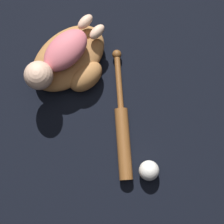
% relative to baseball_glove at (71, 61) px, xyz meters
% --- Properties ---
extents(ground_plane, '(6.00, 6.00, 0.00)m').
position_rel_baseball_glove_xyz_m(ground_plane, '(-0.03, -0.02, -0.05)').
color(ground_plane, black).
extents(baseball_glove, '(0.35, 0.29, 0.09)m').
position_rel_baseball_glove_xyz_m(baseball_glove, '(0.00, 0.00, 0.00)').
color(baseball_glove, '#A8703D').
rests_on(baseball_glove, ground).
extents(baby_figure, '(0.36, 0.18, 0.10)m').
position_rel_baseball_glove_xyz_m(baby_figure, '(0.04, -0.01, 0.09)').
color(baby_figure, '#D16670').
rests_on(baby_figure, baseball_glove).
extents(baseball_bat, '(0.27, 0.46, 0.05)m').
position_rel_baseball_glove_xyz_m(baseball_bat, '(-0.03, 0.33, -0.02)').
color(baseball_bat, brown).
rests_on(baseball_bat, ground).
extents(baseball, '(0.07, 0.07, 0.07)m').
position_rel_baseball_glove_xyz_m(baseball, '(-0.02, 0.51, -0.01)').
color(baseball, white).
rests_on(baseball, ground).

